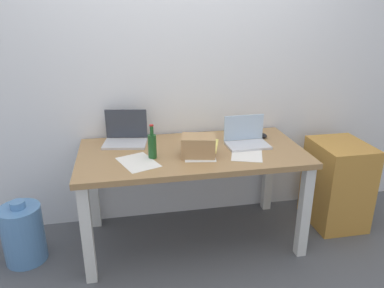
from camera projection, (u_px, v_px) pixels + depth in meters
ground_plane at (192, 238)px, 2.91m from camera, size 8.00×8.00×0.00m
back_wall at (181, 63)px, 2.88m from camera, size 5.20×0.08×2.60m
desk at (192, 163)px, 2.69m from camera, size 1.61×0.80×0.74m
laptop_left at (125, 136)px, 2.78m from camera, size 0.35×0.28×0.24m
laptop_right at (246, 139)px, 2.75m from camera, size 0.31×0.22×0.21m
beer_bottle at (152, 145)px, 2.49m from camera, size 0.06×0.06×0.24m
computer_mouse at (262, 135)px, 2.92m from camera, size 0.08×0.11×0.03m
cardboard_box at (198, 146)px, 2.54m from camera, size 0.26×0.22×0.14m
paper_sheet_front_left at (138, 162)px, 2.45m from camera, size 0.30×0.35×0.00m
paper_sheet_center at (200, 154)px, 2.59m from camera, size 0.25×0.32×0.00m
paper_sheet_front_right at (247, 154)px, 2.59m from camera, size 0.30×0.35×0.00m
paper_sheet_near_back at (203, 145)px, 2.75m from camera, size 0.29×0.35×0.00m
water_cooler_jug at (23, 234)px, 2.60m from camera, size 0.28×0.28×0.47m
filing_cabinet at (337, 184)px, 3.03m from camera, size 0.40×0.48×0.70m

